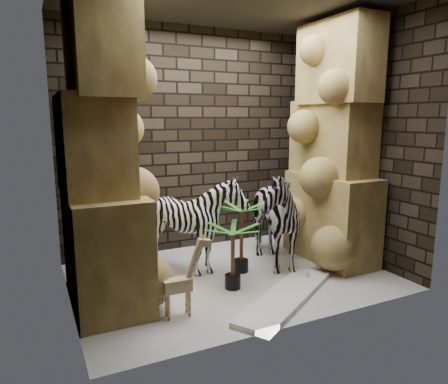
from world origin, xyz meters
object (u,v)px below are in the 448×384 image
palm_front (241,237)px  zebra_left (193,229)px  zebra_right (267,208)px  surfboard (286,297)px  palm_back (233,257)px  giraffe_toy (177,277)px

palm_front → zebra_left: bearing=157.5°
zebra_right → surfboard: (-0.33, -0.94, -0.70)m
zebra_left → palm_back: (0.21, -0.60, -0.18)m
zebra_right → giraffe_toy: 1.68m
giraffe_toy → palm_front: (1.05, 0.73, 0.04)m
zebra_left → giraffe_toy: bearing=-118.2°
zebra_left → giraffe_toy: size_ratio=1.53×
zebra_left → palm_back: size_ratio=1.66×
palm_front → palm_back: bearing=-128.9°
surfboard → palm_front: bearing=61.2°
palm_back → surfboard: bearing=-52.7°
zebra_right → giraffe_toy: zebra_right is taller
zebra_right → palm_back: size_ratio=2.03×
zebra_left → surfboard: 1.32m
zebra_right → palm_back: (-0.70, -0.46, -0.37)m
giraffe_toy → surfboard: giraffe_toy is taller
giraffe_toy → palm_front: size_ratio=0.92×
giraffe_toy → palm_back: bearing=26.4°
palm_front → surfboard: size_ratio=0.53×
zebra_right → surfboard: bearing=-100.0°
giraffe_toy → zebra_right: bearing=30.8°
giraffe_toy → palm_back: (0.74, 0.34, -0.03)m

